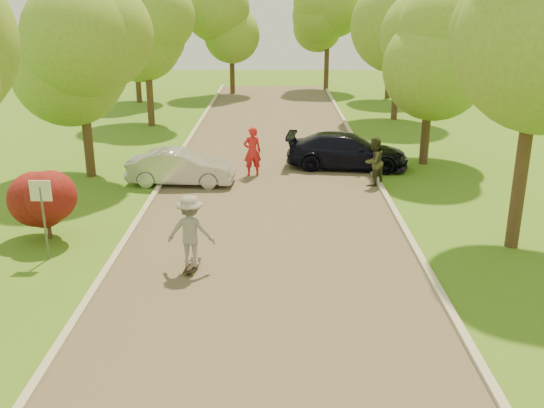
{
  "coord_description": "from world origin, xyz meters",
  "views": [
    {
      "loc": [
        0.23,
        -10.71,
        6.52
      ],
      "look_at": [
        0.12,
        4.76,
        1.3
      ],
      "focal_mm": 40.0,
      "sensor_mm": 36.0,
      "label": 1
    }
  ],
  "objects_px": {
    "street_sign": "(42,203)",
    "person_striped": "(252,152)",
    "longboard": "(192,266)",
    "person_olive": "(374,162)",
    "skateboarder": "(191,231)",
    "silver_sedan": "(181,167)",
    "dark_sedan": "(347,151)"
  },
  "relations": [
    {
      "from": "street_sign",
      "to": "person_striped",
      "type": "bearing_deg",
      "value": 57.8
    },
    {
      "from": "longboard",
      "to": "person_olive",
      "type": "distance_m",
      "value": 9.41
    },
    {
      "from": "longboard",
      "to": "person_striped",
      "type": "bearing_deg",
      "value": -92.55
    },
    {
      "from": "skateboarder",
      "to": "person_olive",
      "type": "relative_size",
      "value": 1.03
    },
    {
      "from": "street_sign",
      "to": "person_olive",
      "type": "height_order",
      "value": "street_sign"
    },
    {
      "from": "skateboarder",
      "to": "person_olive",
      "type": "distance_m",
      "value": 9.38
    },
    {
      "from": "street_sign",
      "to": "person_olive",
      "type": "bearing_deg",
      "value": 35.35
    },
    {
      "from": "silver_sedan",
      "to": "person_olive",
      "type": "xyz_separation_m",
      "value": [
        7.1,
        -0.11,
        0.26
      ]
    },
    {
      "from": "street_sign",
      "to": "longboard",
      "type": "bearing_deg",
      "value": -9.15
    },
    {
      "from": "longboard",
      "to": "person_olive",
      "type": "xyz_separation_m",
      "value": [
        5.71,
        7.44,
        0.8
      ]
    },
    {
      "from": "skateboarder",
      "to": "person_striped",
      "type": "xyz_separation_m",
      "value": [
        1.21,
        8.72,
        -0.08
      ]
    },
    {
      "from": "longboard",
      "to": "person_striped",
      "type": "xyz_separation_m",
      "value": [
        1.21,
        8.72,
        0.86
      ]
    },
    {
      "from": "dark_sedan",
      "to": "person_olive",
      "type": "distance_m",
      "value": 2.58
    },
    {
      "from": "skateboarder",
      "to": "person_olive",
      "type": "bearing_deg",
      "value": -122.18
    },
    {
      "from": "street_sign",
      "to": "longboard",
      "type": "height_order",
      "value": "street_sign"
    },
    {
      "from": "street_sign",
      "to": "person_striped",
      "type": "xyz_separation_m",
      "value": [
        5.1,
        8.1,
        -0.6
      ]
    },
    {
      "from": "person_olive",
      "to": "skateboarder",
      "type": "bearing_deg",
      "value": 7.64
    },
    {
      "from": "silver_sedan",
      "to": "dark_sedan",
      "type": "relative_size",
      "value": 0.8
    },
    {
      "from": "street_sign",
      "to": "dark_sedan",
      "type": "xyz_separation_m",
      "value": [
        8.9,
        9.28,
        -0.85
      ]
    },
    {
      "from": "silver_sedan",
      "to": "person_striped",
      "type": "xyz_separation_m",
      "value": [
        2.6,
        1.18,
        0.32
      ]
    },
    {
      "from": "dark_sedan",
      "to": "skateboarder",
      "type": "distance_m",
      "value": 11.11
    },
    {
      "from": "silver_sedan",
      "to": "street_sign",
      "type": "bearing_deg",
      "value": 163.59
    },
    {
      "from": "person_olive",
      "to": "longboard",
      "type": "bearing_deg",
      "value": 7.64
    },
    {
      "from": "silver_sedan",
      "to": "skateboarder",
      "type": "bearing_deg",
      "value": -166.08
    },
    {
      "from": "longboard",
      "to": "person_olive",
      "type": "relative_size",
      "value": 0.54
    },
    {
      "from": "dark_sedan",
      "to": "person_striped",
      "type": "distance_m",
      "value": 3.99
    },
    {
      "from": "longboard",
      "to": "dark_sedan",
      "type": "bearing_deg",
      "value": -111.48
    },
    {
      "from": "silver_sedan",
      "to": "person_striped",
      "type": "relative_size",
      "value": 2.03
    },
    {
      "from": "street_sign",
      "to": "dark_sedan",
      "type": "distance_m",
      "value": 12.89
    },
    {
      "from": "street_sign",
      "to": "longboard",
      "type": "distance_m",
      "value": 4.2
    },
    {
      "from": "silver_sedan",
      "to": "person_olive",
      "type": "bearing_deg",
      "value": -87.4
    },
    {
      "from": "silver_sedan",
      "to": "dark_sedan",
      "type": "distance_m",
      "value": 6.82
    }
  ]
}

